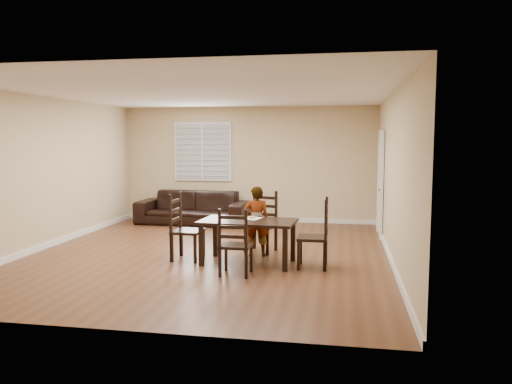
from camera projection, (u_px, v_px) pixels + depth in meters
ground at (210, 253)px, 8.51m from camera, size 7.00×7.00×0.00m
room at (213, 147)px, 8.49m from camera, size 6.04×7.04×2.72m
dining_table at (248, 226)px, 7.77m from camera, size 1.53×0.94×0.69m
chair_near at (264, 224)px, 8.69m from camera, size 0.57×0.54×1.05m
chair_far at (234, 246)px, 7.02m from camera, size 0.44×0.42×0.98m
chair_left at (180, 229)px, 8.06m from camera, size 0.47×0.50×1.08m
chair_right at (321, 236)px, 7.51m from camera, size 0.45×0.48×1.06m
child at (257, 221)px, 8.28m from camera, size 0.46×0.33×1.17m
napkin at (251, 218)px, 7.92m from camera, size 0.36×0.36×0.00m
donut at (252, 217)px, 7.91m from camera, size 0.10×0.10×0.04m
sofa at (193, 208)px, 11.50m from camera, size 2.58×1.09×0.74m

